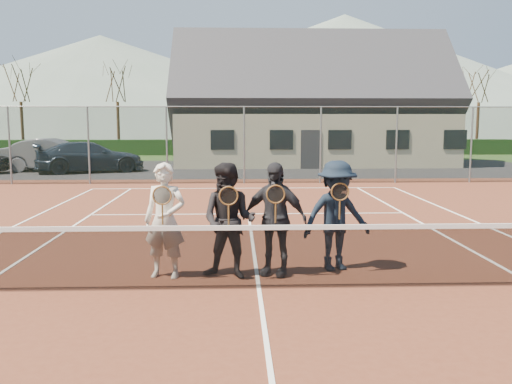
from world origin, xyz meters
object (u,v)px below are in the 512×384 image
car_c (90,157)px  player_a (165,220)px  clubhouse (310,94)px  player_d (336,216)px  tennis_net (259,254)px  player_c (274,219)px  car_b (54,155)px  player_b (229,221)px

car_c → player_a: bearing=178.2°
clubhouse → player_d: bearing=-96.7°
tennis_net → player_c: bearing=69.7°
tennis_net → clubhouse: size_ratio=0.75×
car_b → player_d: (10.54, -18.26, 0.12)m
car_c → player_d: 19.61m
player_a → tennis_net: bearing=-24.8°
player_b → player_d: size_ratio=1.00×
player_b → player_a: bearing=175.9°
player_d → player_b: bearing=-167.1°
clubhouse → player_b: (-4.44, -23.41, -3.07)m
tennis_net → clubhouse: clubhouse is taller
car_b → player_b: bearing=-154.9°
car_b → car_c: size_ratio=0.96×
player_d → clubhouse: bearing=83.3°
player_a → player_d: (2.74, 0.33, -0.00)m
clubhouse → player_c: size_ratio=8.67×
player_b → player_d: 1.79m
clubhouse → player_b: bearing=-100.7°
car_b → player_b: size_ratio=2.69×
car_b → tennis_net: 21.36m
car_c → player_a: player_a is taller
player_c → player_d: (1.03, 0.25, -0.00)m
car_c → clubhouse: (11.32, 5.40, 3.26)m
player_a → player_c: 1.71m
clubhouse → player_c: bearing=-99.1°
player_b → player_d: (1.74, 0.40, -0.00)m
car_b → player_b: (8.80, -18.67, 0.12)m
player_a → player_b: same height
player_a → player_b: 0.99m
player_a → player_b: (0.99, -0.07, -0.00)m
player_d → player_c: bearing=-166.4°
car_b → tennis_net: size_ratio=0.41×
tennis_net → player_c: size_ratio=6.49×
car_c → player_b: (6.89, -18.01, 0.19)m
clubhouse → player_a: clubhouse is taller
tennis_net → player_b: bearing=126.6°
car_b → tennis_net: car_b is taller
player_a → player_b: bearing=-4.1°
car_b → player_b: 20.64m
car_b → car_c: 2.02m
car_c → player_d: (8.63, -17.61, 0.19)m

